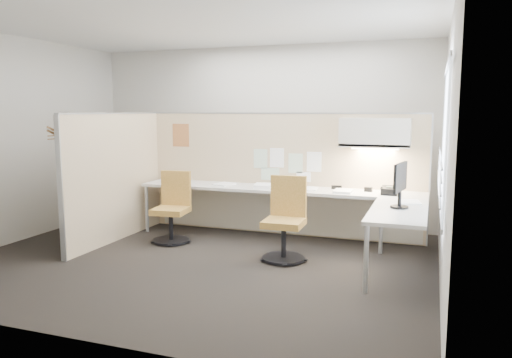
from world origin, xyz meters
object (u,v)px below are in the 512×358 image
at_px(monitor, 400,182).
at_px(phone, 389,191).
at_px(desk, 297,200).
at_px(chair_right, 285,222).
at_px(chair_left, 173,210).

distance_m(monitor, phone, 0.92).
bearing_deg(desk, phone, 3.47).
distance_m(desk, chair_right, 0.75).
bearing_deg(phone, monitor, -76.74).
xyz_separation_m(desk, monitor, (1.37, -0.80, 0.42)).
xyz_separation_m(desk, chair_left, (-1.65, -0.46, -0.16)).
bearing_deg(desk, chair_right, -86.41).
bearing_deg(chair_right, chair_left, 168.88).
bearing_deg(chair_right, monitor, -4.43).
distance_m(chair_right, phone, 1.43).
height_order(desk, monitor, monitor).
relative_size(desk, monitor, 8.05).
xyz_separation_m(chair_left, chair_right, (1.70, -0.28, 0.02)).
relative_size(chair_left, chair_right, 0.96).
bearing_deg(chair_right, desk, 91.86).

